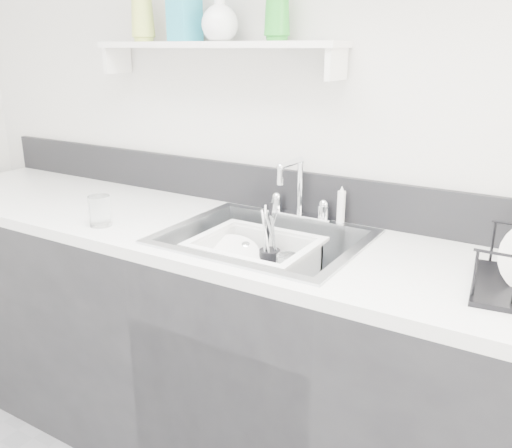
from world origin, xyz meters
The scene contains 17 objects.
counter_run centered at (0.00, 1.19, 0.46)m, with size 3.20×0.62×0.92m.
backsplash centered at (0.00, 1.49, 1.00)m, with size 3.20×0.02×0.16m, color black.
sink centered at (0.00, 1.19, 0.83)m, with size 0.64×0.52×0.20m, color silver, non-canonical shape.
faucet centered at (0.00, 1.44, 0.98)m, with size 0.26×0.18×0.23m.
side_sprayer centered at (0.16, 1.44, 0.99)m, with size 0.03×0.03×0.14m, color white.
wall_shelf centered at (-0.35, 1.42, 1.51)m, with size 1.00×0.16×0.12m.
wash_tub centered at (-0.03, 1.18, 0.83)m, with size 0.39×0.32×0.15m, color white, non-canonical shape.
plate_stack centered at (-0.13, 1.18, 0.80)m, with size 0.27×0.27×0.11m.
utensil_cup centered at (-0.01, 1.24, 0.82)m, with size 0.07×0.07×0.24m.
ladle centered at (-0.08, 1.20, 0.81)m, with size 0.28×0.10×0.08m, color silver, non-canonical shape.
tumbler_in_tub centered at (0.08, 1.20, 0.82)m, with size 0.07×0.07×0.10m, color white.
tumbler_counter centered at (-0.55, 1.00, 0.97)m, with size 0.08×0.08×0.11m, color white.
bowl_small centered at (0.09, 1.12, 0.78)m, with size 0.10×0.10×0.03m, color white.
soap_bottle_a centered at (-0.66, 1.40, 1.65)m, with size 0.09×0.09×0.23m, color #BACB55.
soap_bottle_b centered at (-0.46, 1.40, 1.64)m, with size 0.10×0.10×0.21m, color teal.
soap_bottle_c centered at (-0.31, 1.40, 1.61)m, with size 0.13×0.13×0.17m, color white.
soap_bottle_d centered at (-0.09, 1.42, 1.65)m, with size 0.09×0.09×0.23m, color green.
Camera 1 is at (0.84, -0.25, 1.51)m, focal length 38.00 mm.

